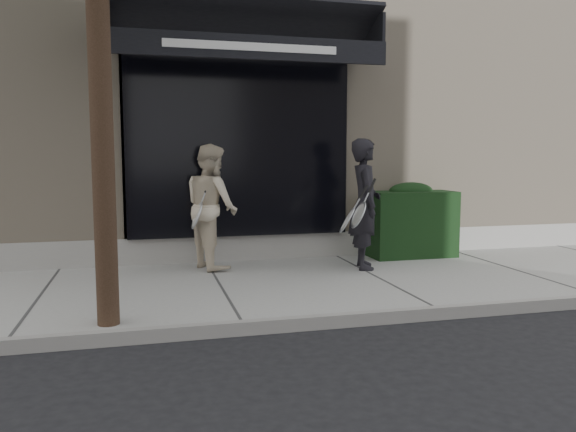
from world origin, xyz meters
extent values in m
plane|color=black|center=(0.00, 0.00, 0.00)|extent=(80.00, 80.00, 0.00)
cube|color=gray|center=(0.00, 0.00, 0.06)|extent=(20.00, 3.00, 0.12)
cube|color=gray|center=(0.00, -1.55, 0.07)|extent=(20.00, 0.10, 0.14)
cube|color=#BBA98E|center=(0.00, 5.00, 2.75)|extent=(14.00, 7.00, 5.50)
cube|color=gray|center=(0.00, 1.70, 0.25)|extent=(14.02, 0.42, 0.50)
cube|color=black|center=(-1.50, 1.55, 1.80)|extent=(3.20, 0.30, 2.60)
cube|color=gray|center=(-3.10, 1.70, 1.80)|extent=(0.08, 0.40, 2.60)
cube|color=gray|center=(0.10, 1.70, 1.80)|extent=(0.08, 0.40, 2.60)
cube|color=gray|center=(-1.50, 1.70, 3.14)|extent=(3.36, 0.40, 0.12)
cube|color=black|center=(-1.50, 1.00, 3.40)|extent=(3.60, 1.03, 0.55)
cube|color=black|center=(-1.50, 0.50, 3.01)|extent=(3.60, 0.05, 0.30)
cube|color=white|center=(-1.50, 0.47, 3.01)|extent=(2.20, 0.01, 0.10)
cube|color=black|center=(-3.28, 1.00, 3.32)|extent=(0.04, 1.00, 0.45)
cube|color=black|center=(0.28, 1.00, 3.32)|extent=(0.04, 1.00, 0.45)
cube|color=black|center=(1.10, 1.25, 0.62)|extent=(1.30, 0.70, 1.00)
ellipsoid|color=black|center=(1.10, 1.25, 1.12)|extent=(0.71, 0.38, 0.27)
cylinder|color=black|center=(-3.20, -1.30, 2.40)|extent=(0.20, 0.20, 4.80)
imported|color=black|center=(0.06, 0.53, 1.01)|extent=(0.55, 0.72, 1.77)
torus|color=silver|center=(-0.16, 0.22, 0.89)|extent=(0.16, 0.31, 0.28)
cylinder|color=silver|center=(-0.16, 0.22, 0.89)|extent=(0.13, 0.27, 0.25)
cylinder|color=silver|center=(-0.16, 0.22, 0.89)|extent=(0.17, 0.02, 0.10)
cylinder|color=black|center=(-0.16, 0.22, 0.89)|extent=(0.20, 0.04, 0.11)
torus|color=silver|center=(-0.33, 0.18, 0.84)|extent=(0.25, 0.34, 0.28)
cylinder|color=silver|center=(-0.33, 0.18, 0.84)|extent=(0.21, 0.30, 0.24)
cylinder|color=silver|center=(-0.33, 0.18, 0.84)|extent=(0.17, 0.07, 0.11)
cylinder|color=black|center=(-0.33, 0.18, 0.84)|extent=(0.19, 0.09, 0.13)
imported|color=beige|center=(-1.96, 1.09, 0.97)|extent=(0.87, 0.99, 1.70)
torus|color=silver|center=(-2.18, 0.86, 0.87)|extent=(0.15, 0.31, 0.29)
cylinder|color=silver|center=(-2.18, 0.86, 0.87)|extent=(0.11, 0.27, 0.25)
cylinder|color=silver|center=(-2.18, 0.86, 0.87)|extent=(0.18, 0.03, 0.08)
cylinder|color=black|center=(-2.18, 0.86, 0.87)|extent=(0.20, 0.04, 0.10)
camera|label=1|loc=(-2.85, -6.57, 1.66)|focal=35.00mm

